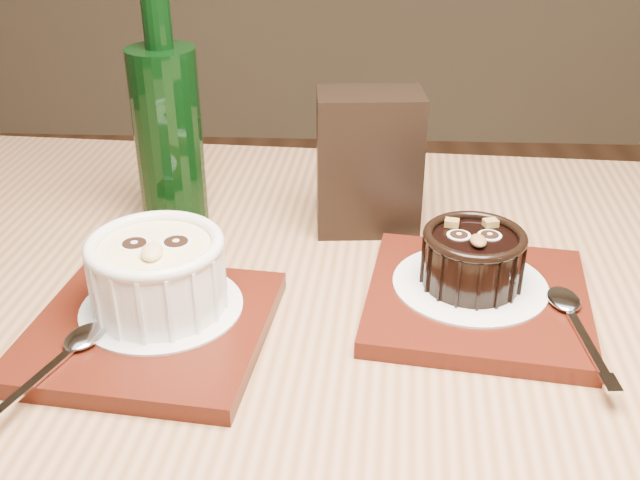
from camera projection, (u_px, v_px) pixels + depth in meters
The scene contains 11 objects.
table at pixel (344, 422), 0.64m from camera, with size 1.25×0.87×0.75m.
tray_left at pixel (150, 329), 0.59m from camera, with size 0.18×0.18×0.01m, color #4B170C.
doily_left at pixel (162, 307), 0.60m from camera, with size 0.13×0.13×0.00m, color white.
ramekin_white at pixel (158, 270), 0.58m from camera, with size 0.11×0.11×0.06m.
spoon_left at pixel (53, 363), 0.53m from camera, with size 0.03×0.13×0.01m, color silver, non-canonical shape.
tray_right at pixel (477, 300), 0.63m from camera, with size 0.18×0.18×0.01m, color #4B170C.
doily_right at pixel (470, 284), 0.63m from camera, with size 0.13×0.13×0.00m, color white.
ramekin_dark at pixel (473, 256), 0.62m from camera, with size 0.09×0.09×0.05m.
spoon_right at pixel (578, 324), 0.57m from camera, with size 0.03×0.13×0.01m, color silver, non-canonical shape.
condiment_stand at pixel (369, 163), 0.73m from camera, with size 0.10×0.06×0.14m, color black.
green_bottle at pixel (168, 130), 0.73m from camera, with size 0.07×0.07×0.25m.
Camera 1 is at (-0.23, -0.42, 1.10)m, focal length 42.00 mm.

